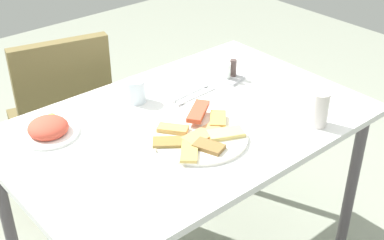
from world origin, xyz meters
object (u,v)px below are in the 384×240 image
(pide_platter, at_px, (200,135))
(salad_plate_greens, at_px, (48,129))
(drinking_glass, at_px, (136,91))
(soda_can, at_px, (319,109))
(spoon, at_px, (190,93))
(fork, at_px, (196,96))
(paper_napkin, at_px, (193,95))
(dining_chair, at_px, (63,115))
(dining_table, at_px, (187,141))
(condiment_caddy, at_px, (230,74))

(pide_platter, height_order, salad_plate_greens, salad_plate_greens)
(pide_platter, height_order, drinking_glass, drinking_glass)
(soda_can, distance_m, spoon, 0.48)
(drinking_glass, bearing_deg, fork, -33.32)
(drinking_glass, distance_m, fork, 0.22)
(paper_napkin, bearing_deg, dining_chair, 111.33)
(dining_chair, bearing_deg, soda_can, -67.82)
(pide_platter, xyz_separation_m, soda_can, (0.35, -0.19, 0.05))
(drinking_glass, bearing_deg, pide_platter, -87.78)
(dining_table, xyz_separation_m, paper_napkin, (0.13, 0.12, 0.08))
(salad_plate_greens, relative_size, paper_napkin, 1.41)
(salad_plate_greens, relative_size, fork, 1.04)
(dining_table, height_order, pide_platter, pide_platter)
(drinking_glass, bearing_deg, dining_table, -76.99)
(dining_table, height_order, salad_plate_greens, salad_plate_greens)
(paper_napkin, relative_size, spoon, 0.76)
(pide_platter, relative_size, fork, 1.71)
(salad_plate_greens, relative_size, spoon, 1.07)
(dining_table, distance_m, condiment_caddy, 0.37)
(spoon, bearing_deg, dining_chair, 107.72)
(paper_napkin, bearing_deg, pide_platter, -126.06)
(soda_can, bearing_deg, dining_table, 136.06)
(condiment_caddy, bearing_deg, pide_platter, -146.68)
(drinking_glass, distance_m, condiment_caddy, 0.39)
(paper_napkin, relative_size, condiment_caddy, 1.29)
(fork, height_order, spoon, same)
(dining_table, relative_size, drinking_glass, 14.53)
(dining_table, relative_size, salad_plate_greens, 6.31)
(dining_chair, bearing_deg, spoon, -68.09)
(salad_plate_greens, bearing_deg, pide_platter, -43.45)
(spoon, distance_m, condiment_caddy, 0.20)
(salad_plate_greens, bearing_deg, fork, -13.18)
(dining_table, xyz_separation_m, condiment_caddy, (0.33, 0.13, 0.11))
(paper_napkin, bearing_deg, fork, -90.00)
(pide_platter, distance_m, soda_can, 0.41)
(spoon, height_order, condiment_caddy, condiment_caddy)
(dining_table, bearing_deg, condiment_caddy, 21.34)
(pide_platter, xyz_separation_m, spoon, (0.17, 0.25, -0.01))
(salad_plate_greens, xyz_separation_m, drinking_glass, (0.35, -0.00, 0.02))
(dining_chair, height_order, condiment_caddy, dining_chair)
(dining_table, height_order, soda_can, soda_can)
(drinking_glass, xyz_separation_m, spoon, (0.18, -0.08, -0.04))
(spoon, bearing_deg, pide_platter, -128.25)
(dining_table, bearing_deg, pide_platter, -108.84)
(dining_table, xyz_separation_m, spoon, (0.13, 0.14, 0.09))
(soda_can, xyz_separation_m, spoon, (-0.18, 0.44, -0.06))
(paper_napkin, bearing_deg, condiment_caddy, 2.25)
(dining_table, distance_m, drinking_glass, 0.26)
(paper_napkin, bearing_deg, drinking_glass, 150.78)
(pide_platter, relative_size, spoon, 1.76)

